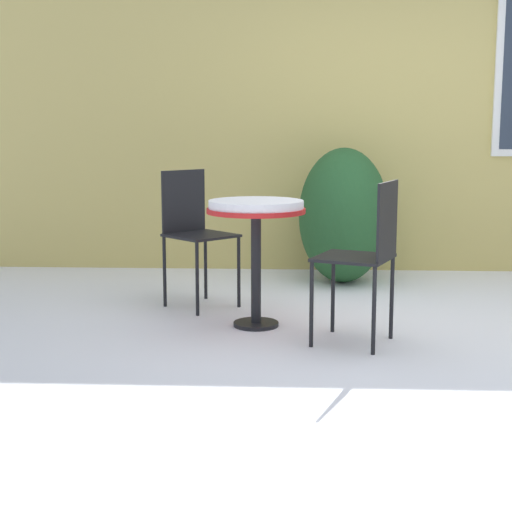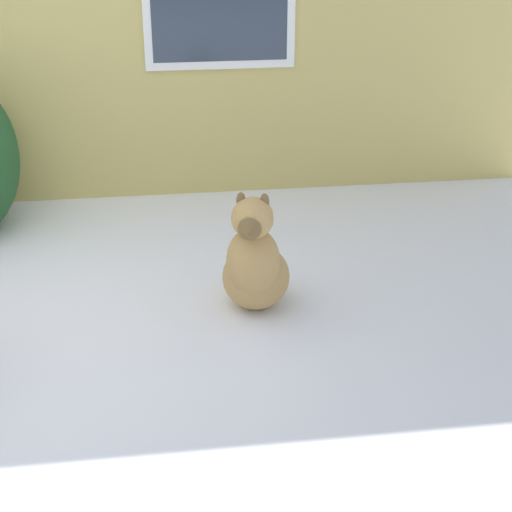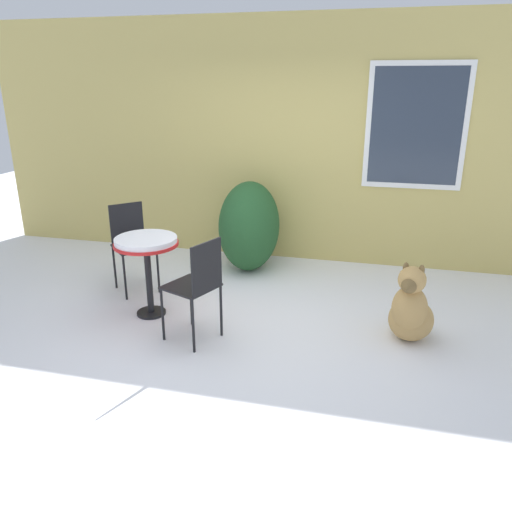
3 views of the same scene
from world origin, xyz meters
name	(u,v)px [view 2 (image 2 of 3)]	position (x,y,z in m)	size (l,w,h in m)	color
house_wall	(20,5)	(0.07, 2.20, 1.49)	(8.00, 0.10, 2.96)	tan
dog	(255,265)	(1.51, 0.21, 0.30)	(0.49, 0.67, 0.77)	tan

